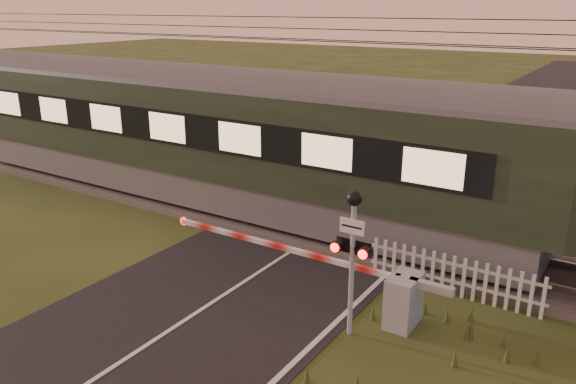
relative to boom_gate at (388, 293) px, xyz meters
The scene contains 7 objects.
ground 4.58m from the boom_gate, 142.18° to the right, with size 160.00×160.00×0.00m, color #283916.
road 4.71m from the boom_gate, 139.79° to the right, with size 6.00×140.00×0.03m.
track_bed 5.20m from the boom_gate, 133.94° to the left, with size 140.00×3.40×0.39m.
overhead_wires 7.25m from the boom_gate, 133.94° to the left, with size 120.00×0.62×0.62m.
boom_gate is the anchor object (origin of this frame).
crossing_signal 1.80m from the boom_gate, 114.47° to the right, with size 0.79×0.34×3.08m.
picket_fence 2.01m from the boom_gate, 65.13° to the left, with size 4.12×0.08×0.99m.
Camera 1 is at (7.53, -7.23, 6.39)m, focal length 35.00 mm.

